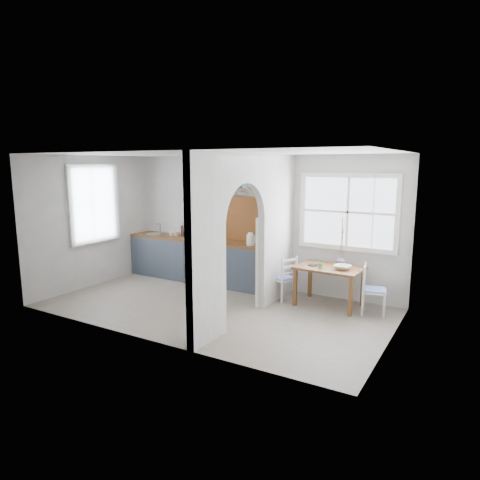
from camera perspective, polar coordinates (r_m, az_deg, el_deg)
The scene contains 26 objects.
floor at distance 7.44m, azimuth -3.52°, elevation -8.99°, with size 5.80×3.20×0.01m, color gray.
ceiling at distance 7.03m, azimuth -3.75°, elevation 11.45°, with size 5.80×3.20×0.01m, color beige.
walls at distance 7.12m, azimuth -3.63°, elevation 0.94°, with size 5.81×3.21×2.60m.
partition at distance 6.79m, azimuth 1.54°, elevation 1.79°, with size 0.12×3.20×2.60m.
kitchen_window at distance 8.99m, azimuth -19.06°, elevation 4.56°, with size 0.10×1.16×1.50m, color white, non-canonical shape.
nook_window at distance 7.74m, azimuth 14.18°, elevation 3.62°, with size 1.76×0.10×1.30m, color white, non-canonical shape.
counter at distance 8.99m, azimuth -4.83°, elevation -2.63°, with size 3.50×0.60×0.90m.
sink at distance 9.68m, azimuth -11.27°, elevation 0.74°, with size 0.40×0.40×0.02m, color #B0B2B9.
backsplash at distance 8.55m, azimuth 1.13°, elevation 2.83°, with size 1.65×0.03×0.90m, color #924B1A.
shelf at distance 8.42m, azimuth 0.86°, elevation 7.17°, with size 1.75×0.20×0.21m.
pendant_lamp at distance 7.96m, azimuth 1.88°, elevation 6.12°, with size 0.26×0.26×0.16m, color silver.
utensil_rail at distance 7.57m, azimuth 4.02°, elevation 2.62°, with size 0.02×0.02×0.50m, color #B0B2B9.
dining_table at distance 7.59m, azimuth 11.77°, elevation -6.07°, with size 1.11×0.74×0.69m, color brown, non-canonical shape.
chair_left at distance 7.80m, azimuth 5.75°, elevation -5.00°, with size 0.37×0.37×0.81m, color silver, non-canonical shape.
chair_right at distance 7.36m, azimuth 17.46°, elevation -6.33°, with size 0.37×0.37×0.82m, color silver, non-canonical shape.
kettle at distance 8.16m, azimuth 1.42°, elevation 0.15°, with size 0.20×0.16×0.24m, color white, non-canonical shape.
mug_a at distance 9.34m, azimuth -9.15°, elevation 0.85°, with size 0.11×0.11×0.10m, color white.
mug_b at distance 9.34m, azimuth -8.51°, elevation 0.84°, with size 0.11×0.11×0.09m, color silver.
knife_block at distance 9.20m, azimuth -7.33°, elevation 1.20°, with size 0.11×0.15×0.24m, color black.
jar at distance 8.75m, azimuth -3.62°, elevation 0.57°, with size 0.11×0.11×0.17m, color tan.
towel_magenta at distance 7.90m, azimuth 4.00°, elevation -5.77°, with size 0.02×0.03×0.53m, color #D62C79.
towel_orange at distance 7.86m, azimuth 3.82°, elevation -6.04°, with size 0.02×0.03×0.46m, color #D46B08.
bowl at distance 7.38m, azimuth 13.51°, elevation -3.54°, with size 0.28×0.28×0.07m, color silver.
table_cup at distance 7.39m, azimuth 10.70°, elevation -3.35°, with size 0.09×0.09×0.08m, color #5AA15B.
plate at distance 7.54m, azimuth 9.71°, elevation -3.32°, with size 0.17×0.17×0.01m, color black.
vase at distance 7.65m, azimuth 13.28°, elevation -2.68°, with size 0.16×0.16×0.16m, color #5B446D.
Camera 1 is at (3.93, -5.83, 2.43)m, focal length 32.00 mm.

